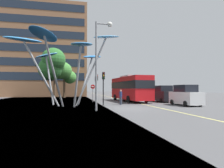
{
  "coord_description": "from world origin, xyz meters",
  "views": [
    {
      "loc": [
        -5.48,
        -18.33,
        1.86
      ],
      "look_at": [
        -0.11,
        8.11,
        2.5
      ],
      "focal_mm": 32.11,
      "sensor_mm": 36.0,
      "label": 1
    }
  ],
  "objects_px": {
    "traffic_light_kerb_far": "(97,82)",
    "pedestrian": "(121,97)",
    "leaf_sculpture": "(64,50)",
    "street_lamp": "(100,54)",
    "car_parked_far": "(144,94)",
    "car_parked_mid": "(163,94)",
    "traffic_light_kerb_near": "(103,81)",
    "no_entry_sign": "(93,90)",
    "traffic_light_island_mid": "(96,83)",
    "red_bus": "(130,87)",
    "car_parked_near": "(185,96)",
    "car_side_street": "(135,93)"
  },
  "relations": [
    {
      "from": "no_entry_sign",
      "to": "street_lamp",
      "type": "bearing_deg",
      "value": -92.79
    },
    {
      "from": "no_entry_sign",
      "to": "traffic_light_island_mid",
      "type": "bearing_deg",
      "value": 77.0
    },
    {
      "from": "traffic_light_kerb_far",
      "to": "no_entry_sign",
      "type": "height_order",
      "value": "traffic_light_kerb_far"
    },
    {
      "from": "leaf_sculpture",
      "to": "street_lamp",
      "type": "xyz_separation_m",
      "value": [
        3.17,
        -5.01,
        -1.12
      ]
    },
    {
      "from": "traffic_light_kerb_near",
      "to": "pedestrian",
      "type": "xyz_separation_m",
      "value": [
        2.16,
        0.7,
        -1.81
      ]
    },
    {
      "from": "leaf_sculpture",
      "to": "pedestrian",
      "type": "height_order",
      "value": "leaf_sculpture"
    },
    {
      "from": "car_parked_near",
      "to": "pedestrian",
      "type": "relative_size",
      "value": 2.56
    },
    {
      "from": "no_entry_sign",
      "to": "pedestrian",
      "type": "bearing_deg",
      "value": -59.91
    },
    {
      "from": "traffic_light_kerb_near",
      "to": "car_side_street",
      "type": "relative_size",
      "value": 0.82
    },
    {
      "from": "leaf_sculpture",
      "to": "traffic_light_island_mid",
      "type": "xyz_separation_m",
      "value": [
        4.55,
        9.38,
        -3.24
      ]
    },
    {
      "from": "leaf_sculpture",
      "to": "car_parked_mid",
      "type": "xyz_separation_m",
      "value": [
        13.47,
        4.39,
        -4.9
      ]
    },
    {
      "from": "traffic_light_kerb_near",
      "to": "red_bus",
      "type": "bearing_deg",
      "value": 52.47
    },
    {
      "from": "red_bus",
      "to": "car_parked_near",
      "type": "bearing_deg",
      "value": -64.47
    },
    {
      "from": "car_parked_mid",
      "to": "car_parked_far",
      "type": "relative_size",
      "value": 0.99
    },
    {
      "from": "leaf_sculpture",
      "to": "traffic_light_kerb_far",
      "type": "relative_size",
      "value": 3.24
    },
    {
      "from": "leaf_sculpture",
      "to": "street_lamp",
      "type": "distance_m",
      "value": 6.03
    },
    {
      "from": "red_bus",
      "to": "car_side_street",
      "type": "bearing_deg",
      "value": 68.34
    },
    {
      "from": "street_lamp",
      "to": "no_entry_sign",
      "type": "relative_size",
      "value": 3.13
    },
    {
      "from": "traffic_light_kerb_far",
      "to": "car_parked_far",
      "type": "bearing_deg",
      "value": 39.02
    },
    {
      "from": "car_parked_near",
      "to": "no_entry_sign",
      "type": "bearing_deg",
      "value": 142.59
    },
    {
      "from": "car_parked_far",
      "to": "pedestrian",
      "type": "distance_m",
      "value": 13.07
    },
    {
      "from": "car_parked_far",
      "to": "no_entry_sign",
      "type": "relative_size",
      "value": 1.87
    },
    {
      "from": "traffic_light_island_mid",
      "to": "traffic_light_kerb_near",
      "type": "bearing_deg",
      "value": -91.57
    },
    {
      "from": "traffic_light_kerb_near",
      "to": "car_parked_mid",
      "type": "height_order",
      "value": "traffic_light_kerb_near"
    },
    {
      "from": "red_bus",
      "to": "leaf_sculpture",
      "type": "bearing_deg",
      "value": -144.32
    },
    {
      "from": "traffic_light_kerb_far",
      "to": "car_parked_far",
      "type": "height_order",
      "value": "traffic_light_kerb_far"
    },
    {
      "from": "leaf_sculpture",
      "to": "traffic_light_island_mid",
      "type": "relative_size",
      "value": 3.19
    },
    {
      "from": "car_parked_near",
      "to": "traffic_light_island_mid",
      "type": "bearing_deg",
      "value": 128.26
    },
    {
      "from": "traffic_light_kerb_far",
      "to": "leaf_sculpture",
      "type": "bearing_deg",
      "value": -134.05
    },
    {
      "from": "traffic_light_kerb_far",
      "to": "street_lamp",
      "type": "bearing_deg",
      "value": -95.5
    },
    {
      "from": "red_bus",
      "to": "street_lamp",
      "type": "distance_m",
      "value": 13.46
    },
    {
      "from": "street_lamp",
      "to": "leaf_sculpture",
      "type": "bearing_deg",
      "value": 122.32
    },
    {
      "from": "traffic_light_kerb_far",
      "to": "traffic_light_kerb_near",
      "type": "bearing_deg",
      "value": -86.59
    },
    {
      "from": "traffic_light_kerb_far",
      "to": "no_entry_sign",
      "type": "distance_m",
      "value": 1.85
    },
    {
      "from": "red_bus",
      "to": "traffic_light_kerb_near",
      "type": "relative_size",
      "value": 2.97
    },
    {
      "from": "car_side_street",
      "to": "street_lamp",
      "type": "bearing_deg",
      "value": -114.7
    },
    {
      "from": "leaf_sculpture",
      "to": "car_parked_near",
      "type": "bearing_deg",
      "value": -7.13
    },
    {
      "from": "car_parked_far",
      "to": "traffic_light_island_mid",
      "type": "bearing_deg",
      "value": -164.49
    },
    {
      "from": "street_lamp",
      "to": "traffic_light_kerb_near",
      "type": "bearing_deg",
      "value": 77.75
    },
    {
      "from": "traffic_light_kerb_far",
      "to": "car_parked_near",
      "type": "height_order",
      "value": "traffic_light_kerb_far"
    },
    {
      "from": "leaf_sculpture",
      "to": "car_side_street",
      "type": "height_order",
      "value": "leaf_sculpture"
    },
    {
      "from": "street_lamp",
      "to": "pedestrian",
      "type": "relative_size",
      "value": 4.39
    },
    {
      "from": "traffic_light_kerb_near",
      "to": "no_entry_sign",
      "type": "relative_size",
      "value": 1.52
    },
    {
      "from": "traffic_light_kerb_far",
      "to": "pedestrian",
      "type": "distance_m",
      "value": 4.48
    },
    {
      "from": "red_bus",
      "to": "leaf_sculpture",
      "type": "xyz_separation_m",
      "value": [
        -9.27,
        -6.66,
        3.9
      ]
    },
    {
      "from": "car_parked_mid",
      "to": "traffic_light_kerb_near",
      "type": "bearing_deg",
      "value": -155.32
    },
    {
      "from": "car_parked_far",
      "to": "street_lamp",
      "type": "xyz_separation_m",
      "value": [
        -10.36,
        -16.87,
        3.9
      ]
    },
    {
      "from": "car_parked_far",
      "to": "car_parked_near",
      "type": "bearing_deg",
      "value": -91.19
    },
    {
      "from": "traffic_light_kerb_near",
      "to": "car_parked_near",
      "type": "bearing_deg",
      "value": -11.57
    },
    {
      "from": "traffic_light_kerb_far",
      "to": "pedestrian",
      "type": "relative_size",
      "value": 2.14
    }
  ]
}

